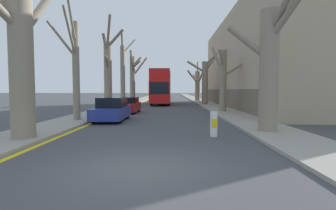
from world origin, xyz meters
name	(u,v)px	position (x,y,z in m)	size (l,w,h in m)	color
ground_plane	(140,169)	(0.00, 0.00, 0.00)	(300.00, 300.00, 0.00)	#424247
sidewalk_left	(143,99)	(-5.52, 50.00, 0.06)	(2.67, 120.00, 0.12)	gray
sidewalk_right	(194,99)	(5.52, 50.00, 0.06)	(2.67, 120.00, 0.12)	gray
building_facade_right	(270,62)	(11.85, 23.56, 5.10)	(10.08, 30.13, 10.23)	tan
kerb_line_stripe	(150,99)	(-4.01, 50.00, 0.00)	(0.24, 120.00, 0.01)	yellow
street_tree_left_0	(20,50)	(-5.11, 3.65, 3.54)	(3.41, 3.59, 7.16)	gray
street_tree_left_1	(75,65)	(-5.24, 9.73, 3.50)	(1.82, 2.24, 7.93)	gray
street_tree_left_2	(108,70)	(-5.17, 17.88, 3.79)	(2.16, 3.04, 8.57)	gray
street_tree_left_3	(123,73)	(-5.01, 24.33, 3.97)	(1.66, 4.78, 8.32)	gray
street_tree_left_4	(133,77)	(-4.93, 31.56, 3.77)	(2.53, 2.26, 7.53)	gray
street_tree_right_0	(269,66)	(5.17, 5.44, 3.08)	(2.67, 2.67, 6.48)	gray
street_tree_right_1	(223,79)	(5.27, 16.61, 2.95)	(3.29, 2.06, 5.89)	gray
street_tree_right_2	(205,81)	(5.04, 27.76, 3.17)	(3.92, 2.40, 6.65)	gray
street_tree_right_3	(197,84)	(5.08, 38.69, 2.98)	(2.70, 4.78, 6.91)	gray
double_decker_bus	(161,86)	(-0.75, 29.71, 2.56)	(2.53, 11.01, 4.52)	red
parked_car_0	(112,110)	(-3.11, 10.30, 0.70)	(1.83, 4.18, 1.50)	navy
parked_car_1	(128,105)	(-3.11, 16.33, 0.65)	(1.85, 4.22, 1.35)	maroon
traffic_bollard	(214,124)	(2.59, 4.64, 0.54)	(0.31, 0.32, 1.07)	white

